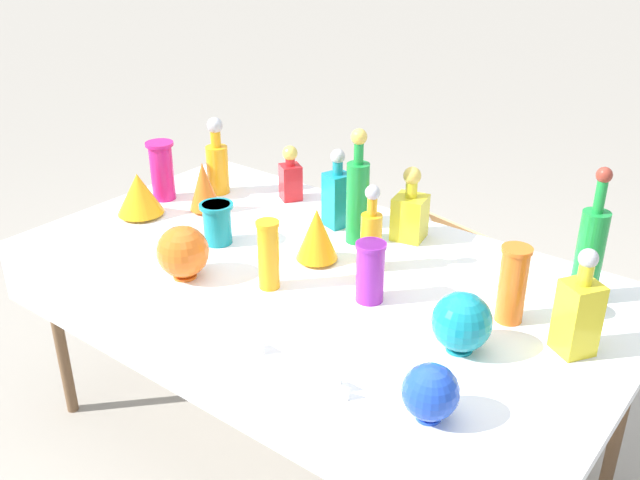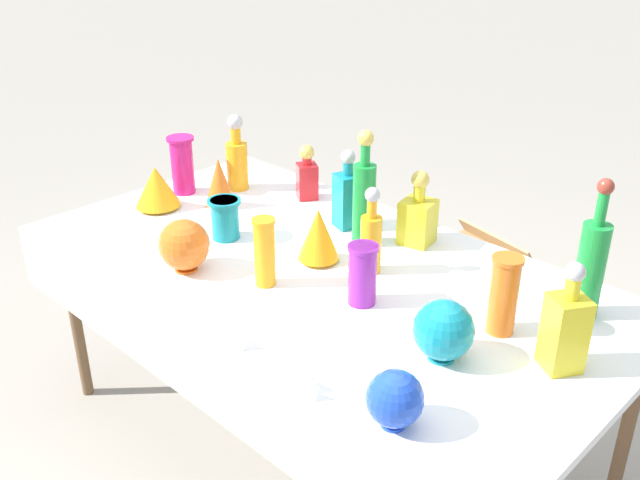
% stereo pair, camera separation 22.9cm
% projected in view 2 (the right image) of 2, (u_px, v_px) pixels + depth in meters
% --- Properties ---
extents(ground_plane, '(40.00, 40.00, 0.00)m').
position_uv_depth(ground_plane, '(320.00, 446.00, 2.67)').
color(ground_plane, '#A0998C').
extents(display_table, '(2.02, 1.10, 0.76)m').
position_uv_depth(display_table, '(314.00, 283.00, 2.34)').
color(display_table, white).
rests_on(display_table, ground).
extents(tall_bottle_0, '(0.08, 0.08, 0.41)m').
position_uv_depth(tall_bottle_0, '(364.00, 198.00, 2.42)').
color(tall_bottle_0, '#198C38').
rests_on(tall_bottle_0, display_table).
extents(tall_bottle_1, '(0.09, 0.09, 0.31)m').
position_uv_depth(tall_bottle_1, '(237.00, 159.00, 2.90)').
color(tall_bottle_1, orange).
rests_on(tall_bottle_1, display_table).
extents(tall_bottle_2, '(0.07, 0.07, 0.29)m').
position_uv_depth(tall_bottle_2, '(371.00, 237.00, 2.26)').
color(tall_bottle_2, orange).
rests_on(tall_bottle_2, display_table).
extents(tall_bottle_3, '(0.08, 0.08, 0.42)m').
position_uv_depth(tall_bottle_3, '(591.00, 264.00, 2.01)').
color(tall_bottle_3, '#198C38').
rests_on(tall_bottle_3, display_table).
extents(square_decanter_0, '(0.13, 0.13, 0.27)m').
position_uv_depth(square_decanter_0, '(418.00, 216.00, 2.46)').
color(square_decanter_0, yellow).
rests_on(square_decanter_0, display_table).
extents(square_decanter_1, '(0.13, 0.13, 0.31)m').
position_uv_depth(square_decanter_1, '(565.00, 327.00, 1.79)').
color(square_decanter_1, yellow).
rests_on(square_decanter_1, display_table).
extents(square_decanter_2, '(0.11, 0.11, 0.29)m').
position_uv_depth(square_decanter_2, '(347.00, 196.00, 2.57)').
color(square_decanter_2, teal).
rests_on(square_decanter_2, display_table).
extents(square_decanter_3, '(0.11, 0.11, 0.22)m').
position_uv_depth(square_decanter_3, '(307.00, 175.00, 2.82)').
color(square_decanter_3, red).
rests_on(square_decanter_3, display_table).
extents(slender_vase_0, '(0.09, 0.09, 0.23)m').
position_uv_depth(slender_vase_0, '(504.00, 293.00, 1.95)').
color(slender_vase_0, orange).
rests_on(slender_vase_0, display_table).
extents(slender_vase_1, '(0.11, 0.11, 0.23)m').
position_uv_depth(slender_vase_1, '(182.00, 163.00, 2.86)').
color(slender_vase_1, '#C61972').
rests_on(slender_vase_1, display_table).
extents(slender_vase_2, '(0.07, 0.07, 0.22)m').
position_uv_depth(slender_vase_2, '(264.00, 250.00, 2.19)').
color(slender_vase_2, orange).
rests_on(slender_vase_2, display_table).
extents(slender_vase_3, '(0.12, 0.12, 0.15)m').
position_uv_depth(slender_vase_3, '(225.00, 217.00, 2.50)').
color(slender_vase_3, teal).
rests_on(slender_vase_3, display_table).
extents(slender_vase_4, '(0.09, 0.09, 0.19)m').
position_uv_depth(slender_vase_4, '(363.00, 273.00, 2.09)').
color(slender_vase_4, purple).
rests_on(slender_vase_4, display_table).
extents(fluted_vase_0, '(0.14, 0.14, 0.19)m').
position_uv_depth(fluted_vase_0, '(318.00, 234.00, 2.34)').
color(fluted_vase_0, orange).
rests_on(fluted_vase_0, display_table).
extents(fluted_vase_1, '(0.12, 0.12, 0.20)m').
position_uv_depth(fluted_vase_1, '(219.00, 182.00, 2.74)').
color(fluted_vase_1, orange).
rests_on(fluted_vase_1, display_table).
extents(fluted_vase_2, '(0.17, 0.17, 0.17)m').
position_uv_depth(fluted_vase_2, '(157.00, 187.00, 2.74)').
color(fluted_vase_2, orange).
rests_on(fluted_vase_2, display_table).
extents(round_bowl_0, '(0.14, 0.14, 0.14)m').
position_uv_depth(round_bowl_0, '(395.00, 399.00, 1.61)').
color(round_bowl_0, blue).
rests_on(round_bowl_0, display_table).
extents(round_bowl_1, '(0.17, 0.17, 0.17)m').
position_uv_depth(round_bowl_1, '(184.00, 245.00, 2.28)').
color(round_bowl_1, orange).
rests_on(round_bowl_1, display_table).
extents(round_bowl_2, '(0.16, 0.16, 0.17)m').
position_uv_depth(round_bowl_2, '(444.00, 330.00, 1.84)').
color(round_bowl_2, teal).
rests_on(round_bowl_2, display_table).
extents(price_tag_left, '(0.05, 0.02, 0.03)m').
position_uv_depth(price_tag_left, '(309.00, 392.00, 1.73)').
color(price_tag_left, white).
rests_on(price_tag_left, display_table).
extents(price_tag_center, '(0.05, 0.02, 0.05)m').
position_uv_depth(price_tag_center, '(304.00, 382.00, 1.76)').
color(price_tag_center, white).
rests_on(price_tag_center, display_table).
extents(price_tag_right, '(0.06, 0.02, 0.04)m').
position_uv_depth(price_tag_right, '(238.00, 340.00, 1.92)').
color(price_tag_right, white).
rests_on(price_tag_right, display_table).
extents(cardboard_box_behind_left, '(0.59, 0.45, 0.36)m').
position_uv_depth(cardboard_box_behind_left, '(480.00, 279.00, 3.54)').
color(cardboard_box_behind_left, tan).
rests_on(cardboard_box_behind_left, ground).
extents(cardboard_box_behind_right, '(0.43, 0.39, 0.34)m').
position_uv_depth(cardboard_box_behind_right, '(419.00, 261.00, 3.73)').
color(cardboard_box_behind_right, tan).
rests_on(cardboard_box_behind_right, ground).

